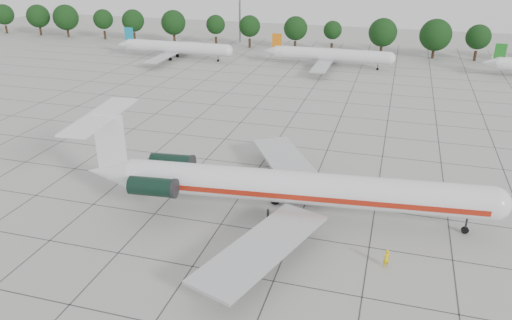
# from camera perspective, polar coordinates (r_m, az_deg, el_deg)

# --- Properties ---
(ground) EXTENTS (260.00, 260.00, 0.00)m
(ground) POSITION_cam_1_polar(r_m,az_deg,el_deg) (61.86, -1.50, -3.64)
(ground) COLOR #A4A49D
(ground) RESTS_ON ground
(apron_joints) EXTENTS (170.00, 170.00, 0.02)m
(apron_joints) POSITION_cam_1_polar(r_m,az_deg,el_deg) (74.93, 1.96, 1.49)
(apron_joints) COLOR #383838
(apron_joints) RESTS_ON ground
(main_airliner) EXTENTS (46.53, 36.43, 10.92)m
(main_airliner) POSITION_cam_1_polar(r_m,az_deg,el_deg) (54.86, 2.57, -2.95)
(main_airliner) COLOR silver
(main_airliner) RESTS_ON ground
(ground_crew) EXTENTS (0.85, 0.78, 1.94)m
(ground_crew) POSITION_cam_1_polar(r_m,az_deg,el_deg) (49.72, 14.67, -10.82)
(ground_crew) COLOR yellow
(ground_crew) RESTS_ON ground
(bg_airliner_b) EXTENTS (28.24, 27.20, 7.40)m
(bg_airliner_b) POSITION_cam_1_polar(r_m,az_deg,el_deg) (132.82, -9.11, 12.56)
(bg_airliner_b) COLOR silver
(bg_airliner_b) RESTS_ON ground
(bg_airliner_c) EXTENTS (28.24, 27.20, 7.40)m
(bg_airliner_c) POSITION_cam_1_polar(r_m,az_deg,el_deg) (123.84, 8.47, 11.77)
(bg_airliner_c) COLOR silver
(bg_airliner_c) RESTS_ON ground
(tree_line) EXTENTS (249.86, 8.44, 10.22)m
(tree_line) POSITION_cam_1_polar(r_m,az_deg,el_deg) (141.89, 4.55, 14.77)
(tree_line) COLOR #332114
(tree_line) RESTS_ON ground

